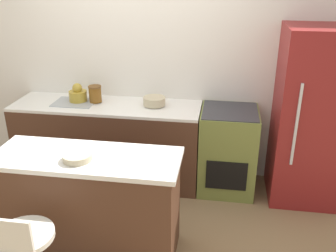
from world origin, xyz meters
name	(u,v)px	position (x,y,z in m)	size (l,w,h in m)	color
ground_plane	(130,194)	(0.00, 0.00, 0.00)	(14.00, 14.00, 0.00)	#8E704C
wall_back	(139,61)	(0.00, 0.65, 1.30)	(8.00, 0.06, 2.60)	white
back_counter	(109,142)	(-0.30, 0.32, 0.45)	(2.02, 0.60, 0.91)	#4C2D1E
kitchen_island	(90,204)	(-0.11, -0.84, 0.45)	(1.49, 0.55, 0.90)	#4C2D1E
oven_range	(227,150)	(1.01, 0.32, 0.45)	(0.59, 0.61, 0.91)	olive
refrigerator	(309,118)	(1.78, 0.29, 0.89)	(0.65, 0.67, 1.77)	maroon
kettle	(78,94)	(-0.63, 0.36, 0.98)	(0.19, 0.19, 0.20)	#B29333
mixing_bowl	(154,101)	(0.21, 0.36, 0.95)	(0.23, 0.23, 0.09)	#C1B28E
canister_jar	(95,94)	(-0.43, 0.36, 1.00)	(0.14, 0.14, 0.18)	brown
fruit_bowl	(77,157)	(-0.14, -0.91, 0.92)	(0.22, 0.22, 0.05)	#C1B28E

